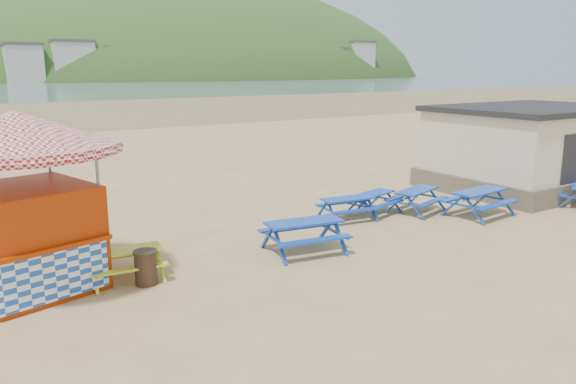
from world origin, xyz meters
TOP-DOWN VIEW (x-y plane):
  - ground at (0.00, 0.00)m, footprint 400.00×400.00m
  - wet_sand at (0.00, 55.00)m, footprint 400.00×400.00m
  - picnic_table_blue_a at (1.41, 1.00)m, footprint 1.79×1.52m
  - picnic_table_blue_b at (2.59, 1.13)m, footprint 1.89×1.67m
  - picnic_table_blue_c at (3.88, 0.51)m, footprint 2.11×1.88m
  - picnic_table_blue_d at (-1.48, -0.84)m, footprint 2.15×1.83m
  - picnic_table_blue_e at (5.18, -0.92)m, footprint 2.12×1.78m
  - picnic_table_yellow at (-5.88, -0.24)m, footprint 1.74×1.45m
  - ice_cream_kiosk at (-7.73, 0.30)m, footprint 5.09×5.09m
  - litter_bin at (-5.59, -0.78)m, footprint 0.52×0.52m
  - amenity_block at (10.50, 1.00)m, footprint 7.40×5.40m
  - headland_town at (90.00, 229.68)m, footprint 264.00×144.00m

SIDE VIEW (x-z plane):
  - headland_town at x=90.00m, z-range -63.91..44.09m
  - ground at x=0.00m, z-range 0.00..0.00m
  - wet_sand at x=0.00m, z-range 0.00..0.00m
  - picnic_table_blue_b at x=2.59m, z-range 0.00..0.67m
  - picnic_table_blue_a at x=1.41m, z-range 0.00..0.68m
  - picnic_table_yellow at x=-5.88m, z-range 0.00..0.68m
  - picnic_table_blue_c at x=3.88m, z-range 0.00..0.74m
  - litter_bin at x=-5.59m, z-range 0.01..0.76m
  - picnic_table_blue_d at x=-1.48m, z-range 0.00..0.81m
  - picnic_table_blue_e at x=5.18m, z-range 0.00..0.83m
  - amenity_block at x=10.50m, z-range -0.01..3.14m
  - ice_cream_kiosk at x=-7.73m, z-range 0.49..4.26m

